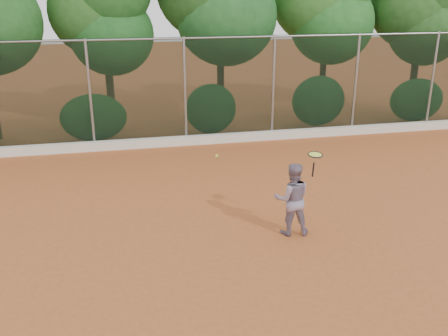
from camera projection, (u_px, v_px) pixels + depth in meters
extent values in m
plane|color=#AE5829|center=(234.00, 240.00, 10.40)|extent=(80.00, 80.00, 0.00)
cube|color=silver|center=(187.00, 140.00, 16.61)|extent=(24.00, 0.20, 0.30)
imported|color=gray|center=(292.00, 199.00, 10.44)|extent=(0.86, 0.72, 1.59)
cube|color=black|center=(185.00, 92.00, 16.23)|extent=(24.00, 0.01, 3.50)
cylinder|color=gray|center=(184.00, 38.00, 15.64)|extent=(24.00, 0.06, 0.06)
cylinder|color=gray|center=(90.00, 96.00, 15.63)|extent=(0.09, 0.09, 3.50)
cylinder|color=gray|center=(185.00, 92.00, 16.23)|extent=(0.09, 0.09, 3.50)
cylinder|color=gray|center=(273.00, 88.00, 16.82)|extent=(0.09, 0.09, 3.50)
cylinder|color=gray|center=(355.00, 85.00, 17.42)|extent=(0.09, 0.09, 3.50)
cylinder|color=gray|center=(432.00, 81.00, 18.01)|extent=(0.09, 0.09, 3.50)
cylinder|color=#492F1C|center=(111.00, 97.00, 18.05)|extent=(0.28, 0.28, 2.40)
ellipsoid|color=#1C521D|center=(112.00, 35.00, 17.24)|extent=(2.90, 2.40, 2.80)
ellipsoid|color=#22521C|center=(95.00, 11.00, 17.15)|extent=(3.20, 2.70, 3.10)
cylinder|color=#3D2317|center=(221.00, 86.00, 18.47)|extent=(0.26, 0.26, 3.00)
ellipsoid|color=#2B732D|center=(227.00, 16.00, 17.56)|extent=(3.60, 3.00, 3.50)
cylinder|color=#3B2A16|center=(322.00, 85.00, 19.52)|extent=(0.24, 0.24, 2.70)
ellipsoid|color=#205D21|center=(332.00, 23.00, 18.66)|extent=(3.20, 2.70, 3.10)
cylinder|color=#402518|center=(412.00, 86.00, 19.92)|extent=(0.28, 0.28, 2.50)
ellipsoid|color=#316727|center=(426.00, 27.00, 19.09)|extent=(3.00, 2.50, 2.90)
ellipsoid|color=#326B28|center=(413.00, 5.00, 19.00)|extent=(3.30, 2.80, 3.20)
ellipsoid|color=#2D702A|center=(94.00, 118.00, 16.68)|extent=(2.20, 1.16, 1.60)
ellipsoid|color=#266528|center=(211.00, 109.00, 17.43)|extent=(1.80, 1.04, 1.76)
ellipsoid|color=#2A702D|center=(318.00, 101.00, 18.19)|extent=(2.00, 1.10, 1.84)
ellipsoid|color=#2C702A|center=(416.00, 100.00, 19.04)|extent=(2.16, 1.12, 1.64)
cylinder|color=black|center=(313.00, 170.00, 10.37)|extent=(0.03, 0.07, 0.32)
torus|color=black|center=(315.00, 155.00, 10.19)|extent=(0.32, 0.32, 0.06)
cylinder|color=#DDED45|center=(315.00, 155.00, 10.19)|extent=(0.27, 0.27, 0.04)
sphere|color=#CCF637|center=(217.00, 156.00, 10.35)|extent=(0.06, 0.06, 0.06)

